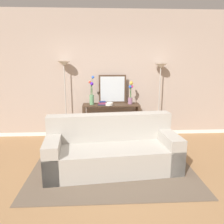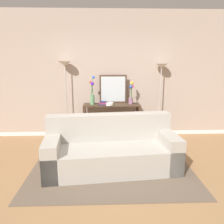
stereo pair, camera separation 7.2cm
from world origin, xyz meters
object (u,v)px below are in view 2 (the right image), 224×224
object	(u,v)px
vase_tall_flowers	(92,94)
fruit_bowl	(109,104)
vase_short_flowers	(131,94)
book_row_under_console	(98,137)
floor_lamp_left	(65,79)
book_stack	(103,104)
console_table	(112,115)
wall_mirror	(113,89)
floor_lamp_right	(161,80)
couch	(111,150)

from	to	relation	value
vase_tall_flowers	fruit_bowl	size ratio (longest dim) A/B	3.39
vase_short_flowers	book_row_under_console	xyz separation A→B (m)	(-0.76, -0.01, -0.99)
floor_lamp_left	book_row_under_console	xyz separation A→B (m)	(0.71, -0.10, -1.33)
vase_short_flowers	book_stack	bearing A→B (deg)	-168.98
console_table	wall_mirror	xyz separation A→B (m)	(0.04, 0.16, 0.58)
wall_mirror	vase_short_flowers	distance (m)	0.44
fruit_bowl	book_row_under_console	size ratio (longest dim) A/B	0.49
fruit_bowl	vase_tall_flowers	bearing A→B (deg)	163.63
floor_lamp_right	book_row_under_console	xyz separation A→B (m)	(-1.45, -0.10, -1.30)
floor_lamp_left	wall_mirror	world-z (taller)	floor_lamp_left
floor_lamp_right	book_stack	bearing A→B (deg)	-170.84
console_table	book_row_under_console	distance (m)	0.61
fruit_bowl	couch	bearing A→B (deg)	-90.03
console_table	fruit_bowl	bearing A→B (deg)	-114.05
couch	vase_tall_flowers	distance (m)	1.65
floor_lamp_right	book_row_under_console	bearing A→B (deg)	-175.98
floor_lamp_right	console_table	bearing A→B (deg)	-174.82
console_table	fruit_bowl	size ratio (longest dim) A/B	6.79
vase_short_flowers	console_table	bearing A→B (deg)	-178.34
floor_lamp_right	book_stack	size ratio (longest dim) A/B	8.40
couch	floor_lamp_left	world-z (taller)	floor_lamp_left
wall_mirror	fruit_bowl	xyz separation A→B (m)	(-0.09, -0.29, -0.29)
vase_short_flowers	book_row_under_console	bearing A→B (deg)	-179.05
vase_tall_flowers	vase_short_flowers	size ratio (longest dim) A/B	1.24
floor_lamp_right	book_row_under_console	world-z (taller)	floor_lamp_right
vase_tall_flowers	book_stack	size ratio (longest dim) A/B	3.11
vase_short_flowers	book_row_under_console	distance (m)	1.25
couch	floor_lamp_left	size ratio (longest dim) A/B	1.26
floor_lamp_left	floor_lamp_right	distance (m)	2.15
couch	floor_lamp_left	bearing A→B (deg)	122.33
console_table	vase_tall_flowers	world-z (taller)	vase_tall_flowers
floor_lamp_left	vase_tall_flowers	size ratio (longest dim) A/B	2.77
book_row_under_console	book_stack	bearing A→B (deg)	-40.90
couch	fruit_bowl	distance (m)	1.42
console_table	wall_mirror	world-z (taller)	wall_mirror
book_stack	book_row_under_console	size ratio (longest dim) A/B	0.53
console_table	floor_lamp_right	world-z (taller)	floor_lamp_right
fruit_bowl	book_stack	xyz separation A→B (m)	(-0.14, 0.01, 0.01)
wall_mirror	vase_tall_flowers	world-z (taller)	wall_mirror
console_table	floor_lamp_right	xyz separation A→B (m)	(1.12, 0.10, 0.78)
fruit_bowl	book_row_under_console	world-z (taller)	fruit_bowl
floor_lamp_left	book_stack	xyz separation A→B (m)	(0.84, -0.21, -0.53)
wall_mirror	couch	bearing A→B (deg)	-93.38
vase_tall_flowers	wall_mirror	bearing A→B (deg)	20.61
vase_short_flowers	fruit_bowl	distance (m)	0.55
wall_mirror	book_row_under_console	xyz separation A→B (m)	(-0.36, -0.16, -1.09)
wall_mirror	vase_tall_flowers	bearing A→B (deg)	-159.39
console_table	floor_lamp_left	size ratio (longest dim) A/B	0.72
floor_lamp_left	wall_mirror	distance (m)	1.10
floor_lamp_left	fruit_bowl	xyz separation A→B (m)	(0.98, -0.23, -0.54)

